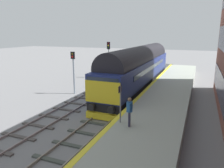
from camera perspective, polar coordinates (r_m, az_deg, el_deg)
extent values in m
plane|color=slate|center=(16.97, -0.39, -7.58)|extent=(140.00, 140.00, 0.00)
cube|color=gray|center=(17.21, -2.62, -7.02)|extent=(0.07, 60.00, 0.15)
cube|color=gray|center=(16.70, 1.90, -7.67)|extent=(0.07, 60.00, 0.15)
cube|color=#414640|center=(11.39, -15.06, -18.92)|extent=(2.50, 0.26, 0.09)
cube|color=#414640|center=(12.49, -10.55, -15.61)|extent=(2.50, 0.26, 0.09)
cube|color=#414640|center=(13.69, -6.91, -12.78)|extent=(2.50, 0.26, 0.09)
cube|color=#414640|center=(14.95, -3.94, -10.38)|extent=(2.50, 0.26, 0.09)
cube|color=#414640|center=(16.28, -1.47, -8.34)|extent=(2.50, 0.26, 0.09)
cube|color=#414640|center=(17.64, 0.60, -6.60)|extent=(2.50, 0.26, 0.09)
cube|color=#414640|center=(19.04, 2.35, -5.11)|extent=(2.50, 0.26, 0.09)
cube|color=#414640|center=(20.46, 3.86, -3.82)|extent=(2.50, 0.26, 0.09)
cube|color=#414640|center=(21.91, 5.17, -2.69)|extent=(2.50, 0.26, 0.09)
cube|color=#414640|center=(23.37, 6.31, -1.71)|extent=(2.50, 0.26, 0.09)
cube|color=#414640|center=(24.84, 7.32, -0.84)|extent=(2.50, 0.26, 0.09)
cube|color=#414640|center=(26.33, 8.21, -0.06)|extent=(2.50, 0.26, 0.09)
cube|color=#414640|center=(27.83, 9.01, 0.63)|extent=(2.50, 0.26, 0.09)
cube|color=#414640|center=(29.34, 9.72, 1.24)|extent=(2.50, 0.26, 0.09)
cube|color=#414640|center=(30.85, 10.37, 1.80)|extent=(2.50, 0.26, 0.09)
cube|color=#414640|center=(32.37, 10.95, 2.31)|extent=(2.50, 0.26, 0.09)
cube|color=#414640|center=(33.90, 11.49, 2.77)|extent=(2.50, 0.26, 0.09)
cube|color=#414640|center=(35.43, 11.97, 3.19)|extent=(2.50, 0.26, 0.09)
cube|color=#414640|center=(36.96, 12.42, 3.57)|extent=(2.50, 0.26, 0.09)
cube|color=#414640|center=(38.50, 12.83, 3.93)|extent=(2.50, 0.26, 0.09)
cube|color=#414640|center=(40.04, 13.21, 4.25)|extent=(2.50, 0.26, 0.09)
cube|color=#414640|center=(41.59, 13.57, 4.56)|extent=(2.50, 0.26, 0.09)
cube|color=#414640|center=(43.13, 13.89, 4.84)|extent=(2.50, 0.26, 0.09)
cube|color=#414640|center=(44.68, 14.20, 5.10)|extent=(2.50, 0.26, 0.09)
cube|color=gray|center=(18.87, -12.34, -5.48)|extent=(0.07, 60.00, 0.15)
cube|color=gray|center=(18.13, -8.57, -6.10)|extent=(0.07, 60.00, 0.15)
cube|color=#4A4542|center=(14.33, -23.40, -12.60)|extent=(2.50, 0.26, 0.09)
cube|color=#4A4542|center=(15.41, -18.95, -10.37)|extent=(2.50, 0.26, 0.09)
cube|color=#4A4542|center=(16.59, -15.17, -8.39)|extent=(2.50, 0.26, 0.09)
cube|color=#4A4542|center=(17.85, -11.93, -6.66)|extent=(2.50, 0.26, 0.09)
cube|color=#4A4542|center=(19.17, -9.15, -5.14)|extent=(2.50, 0.26, 0.09)
cube|color=#4A4542|center=(20.54, -6.74, -3.82)|extent=(2.50, 0.26, 0.09)
cube|color=#4A4542|center=(21.95, -4.65, -2.65)|extent=(2.50, 0.26, 0.09)
cube|color=#4A4542|center=(23.39, -2.81, -1.62)|extent=(2.50, 0.26, 0.09)
cube|color=#4A4542|center=(24.86, -1.19, -0.72)|extent=(2.50, 0.26, 0.09)
cube|color=#4A4542|center=(26.36, 0.24, 0.09)|extent=(2.50, 0.26, 0.09)
cube|color=#4A4542|center=(27.87, 1.52, 0.81)|extent=(2.50, 0.26, 0.09)
cube|color=#4A4542|center=(29.41, 2.67, 1.45)|extent=(2.50, 0.26, 0.09)
cube|color=#4A4542|center=(30.95, 3.71, 2.03)|extent=(2.50, 0.26, 0.09)
cube|color=#4A4542|center=(32.51, 4.64, 2.55)|extent=(2.50, 0.26, 0.09)
cube|color=#4A4542|center=(34.08, 5.50, 3.03)|extent=(2.50, 0.26, 0.09)
cube|color=#4A4542|center=(35.65, 6.27, 3.46)|extent=(2.50, 0.26, 0.09)
cube|color=#4A4542|center=(37.24, 6.99, 3.85)|extent=(2.50, 0.26, 0.09)
cube|color=#4A4542|center=(38.83, 7.64, 4.21)|extent=(2.50, 0.26, 0.09)
cube|color=#4A4542|center=(40.43, 8.24, 4.55)|extent=(2.50, 0.26, 0.09)
cube|color=#4A4542|center=(42.03, 8.80, 4.86)|extent=(2.50, 0.26, 0.09)
cube|color=#4A4542|center=(43.64, 9.32, 5.14)|extent=(2.50, 0.26, 0.09)
cube|color=#4A4542|center=(45.25, 9.80, 5.40)|extent=(2.50, 0.26, 0.09)
cube|color=#9AA295|center=(15.85, 11.81, -7.47)|extent=(4.00, 44.00, 1.00)
cube|color=yellow|center=(16.08, 5.39, -5.03)|extent=(0.30, 44.00, 0.01)
cube|color=black|center=(24.42, 7.21, 0.79)|extent=(2.56, 19.72, 0.60)
cube|color=navy|center=(24.17, 7.30, 3.92)|extent=(2.70, 19.72, 2.10)
cylinder|color=black|center=(24.00, 7.38, 6.82)|extent=(2.56, 18.14, 2.57)
cube|color=yellow|center=(15.05, -2.57, -2.23)|extent=(2.65, 0.08, 1.58)
cube|color=#232D3D|center=(14.89, -2.57, 0.49)|extent=(2.38, 0.04, 0.64)
cube|color=#232D3D|center=(23.81, 10.51, 4.40)|extent=(0.04, 13.80, 0.44)
cylinder|color=black|center=(15.52, -5.39, -6.05)|extent=(0.48, 0.35, 0.48)
cylinder|color=black|center=(14.91, -0.23, -6.79)|extent=(0.48, 0.35, 0.48)
cube|color=yellow|center=(15.55, -2.60, -8.45)|extent=(2.43, 0.36, 0.47)
cylinder|color=black|center=(17.16, 0.14, -5.50)|extent=(1.64, 1.04, 1.04)
cylinder|color=black|center=(18.13, 1.45, -4.47)|extent=(1.64, 1.04, 1.04)
cylinder|color=black|center=(19.12, 2.62, -3.54)|extent=(1.64, 1.04, 1.04)
cylinder|color=black|center=(30.01, 10.09, 2.42)|extent=(1.64, 1.04, 1.04)
cylinder|color=black|center=(31.07, 10.53, 2.77)|extent=(1.64, 1.04, 1.04)
cylinder|color=black|center=(32.13, 10.93, 3.09)|extent=(1.64, 1.04, 1.04)
cylinder|color=gray|center=(22.07, -10.04, 2.85)|extent=(0.14, 0.14, 4.27)
cube|color=black|center=(21.78, -10.31, 7.43)|extent=(0.44, 0.10, 0.71)
cylinder|color=#53470A|center=(21.71, -10.41, 7.83)|extent=(0.20, 0.06, 0.20)
cylinder|color=red|center=(21.74, -10.38, 7.09)|extent=(0.20, 0.06, 0.20)
cylinder|color=gray|center=(29.91, -0.87, 6.34)|extent=(0.14, 0.14, 4.91)
cube|color=black|center=(29.68, -0.93, 10.09)|extent=(0.44, 0.10, 0.99)
cylinder|color=#500807|center=(29.61, -0.98, 10.66)|extent=(0.20, 0.06, 0.20)
cylinder|color=yellow|center=(29.63, -0.98, 10.11)|extent=(0.20, 0.06, 0.20)
cylinder|color=#0A3E13|center=(29.64, -0.98, 9.57)|extent=(0.20, 0.06, 0.20)
cylinder|color=slate|center=(12.32, 2.24, -5.41)|extent=(0.08, 0.08, 2.16)
cube|color=black|center=(12.08, 2.14, -1.35)|extent=(0.05, 0.44, 0.36)
cube|color=white|center=(12.09, 2.02, -1.34)|extent=(0.01, 0.20, 0.24)
cylinder|color=#2D2C3E|center=(12.01, 4.60, -9.30)|extent=(0.13, 0.13, 0.84)
cylinder|color=#2D2C3E|center=(12.20, 4.55, -8.94)|extent=(0.13, 0.13, 0.84)
cylinder|color=#244E84|center=(11.86, 4.64, -5.99)|extent=(0.44, 0.44, 0.56)
sphere|color=brown|center=(11.73, 4.67, -4.09)|extent=(0.22, 0.22, 0.22)
cylinder|color=#244E84|center=(11.66, 4.69, -6.32)|extent=(0.09, 0.09, 0.52)
cylinder|color=#244E84|center=(12.06, 4.59, -5.66)|extent=(0.09, 0.09, 0.52)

